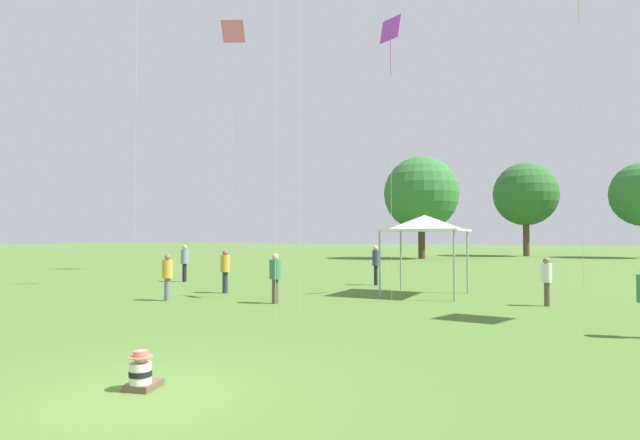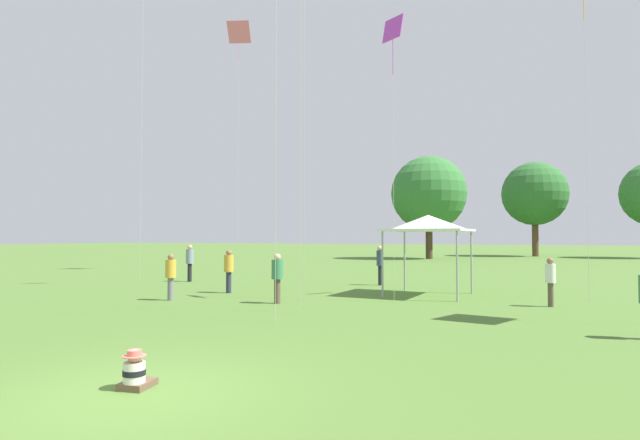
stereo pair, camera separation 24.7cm
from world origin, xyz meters
The scene contains 13 objects.
ground_plane centered at (0.00, 0.00, 0.00)m, with size 300.00×300.00×0.00m, color #4C702D.
seated_toddler centered at (-0.21, 0.25, 0.24)m, with size 0.47×0.54×0.58m.
person_standing_0 centered at (-1.55, 16.72, 1.10)m, with size 0.41×0.41×1.81m.
person_standing_2 centered at (-2.83, 9.29, 0.98)m, with size 0.53×0.53×1.65m.
person_standing_3 centered at (-6.64, 8.50, 0.95)m, with size 0.42×0.42×1.61m.
person_standing_4 centered at (5.47, 12.10, 0.93)m, with size 0.38×0.38×1.55m.
person_standing_5 centered at (-10.75, 14.70, 1.09)m, with size 0.53×0.53×1.83m.
person_standing_7 centered at (-6.10, 11.27, 1.01)m, with size 0.39×0.39×1.70m.
canopy_tent centered at (1.31, 13.59, 2.72)m, with size 3.15×3.15×3.05m.
kite_0 centered at (0.65, 11.14, 9.02)m, with size 0.83×0.57×9.80m.
kite_8 centered at (-12.68, 21.92, 15.30)m, with size 1.69×1.39×16.21m.
distant_tree_0 centered at (4.66, 57.30, 7.22)m, with size 7.33×7.33×10.91m.
distant_tree_2 centered at (-5.18, 45.58, 6.67)m, with size 7.63×7.63×10.51m.
Camera 2 is at (5.20, -5.35, 2.20)m, focal length 28.00 mm.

